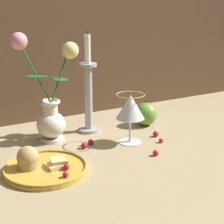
% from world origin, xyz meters
% --- Properties ---
extents(ground_plane, '(2.40, 2.40, 0.00)m').
position_xyz_m(ground_plane, '(0.00, 0.00, 0.00)').
color(ground_plane, '#9E8966').
rests_on(ground_plane, ground).
extents(vase, '(0.20, 0.09, 0.34)m').
position_xyz_m(vase, '(-0.09, 0.13, 0.12)').
color(vase, silver).
rests_on(vase, ground_plane).
extents(plate_with_pastries, '(0.22, 0.22, 0.07)m').
position_xyz_m(plate_with_pastries, '(-0.19, -0.06, 0.02)').
color(plate_with_pastries, gold).
rests_on(plate_with_pastries, ground_plane).
extents(wine_glass, '(0.09, 0.09, 0.15)m').
position_xyz_m(wine_glass, '(0.12, 0.00, 0.11)').
color(wine_glass, silver).
rests_on(wine_glass, ground_plane).
extents(candlestick, '(0.07, 0.07, 0.33)m').
position_xyz_m(candlestick, '(0.05, 0.15, 0.13)').
color(candlestick, '#A3A3A8').
rests_on(candlestick, ground_plane).
extents(apple_beside_vase, '(0.08, 0.08, 0.09)m').
position_xyz_m(apple_beside_vase, '(0.25, 0.11, 0.04)').
color(apple_beside_vase, '#669938').
rests_on(apple_beside_vase, ground_plane).
extents(berry_near_plate, '(0.02, 0.02, 0.02)m').
position_xyz_m(berry_near_plate, '(-0.03, 0.02, 0.01)').
color(berry_near_plate, '#AD192D').
rests_on(berry_near_plate, ground_plane).
extents(berry_front_center, '(0.02, 0.02, 0.02)m').
position_xyz_m(berry_front_center, '(0.21, 0.00, 0.01)').
color(berry_front_center, '#AD192D').
rests_on(berry_front_center, ground_plane).
extents(berry_by_glass_stem, '(0.01, 0.01, 0.01)m').
position_xyz_m(berry_by_glass_stem, '(0.20, -0.05, 0.01)').
color(berry_by_glass_stem, '#AD192D').
rests_on(berry_by_glass_stem, ground_plane).
extents(berry_under_candlestick, '(0.02, 0.02, 0.02)m').
position_xyz_m(berry_under_candlestick, '(0.13, -0.13, 0.01)').
color(berry_under_candlestick, '#AD192D').
rests_on(berry_under_candlestick, ground_plane).
extents(berry_far_right, '(0.02, 0.02, 0.02)m').
position_xyz_m(berry_far_right, '(-0.00, 0.04, 0.01)').
color(berry_far_right, '#AD192D').
rests_on(berry_far_right, ground_plane).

